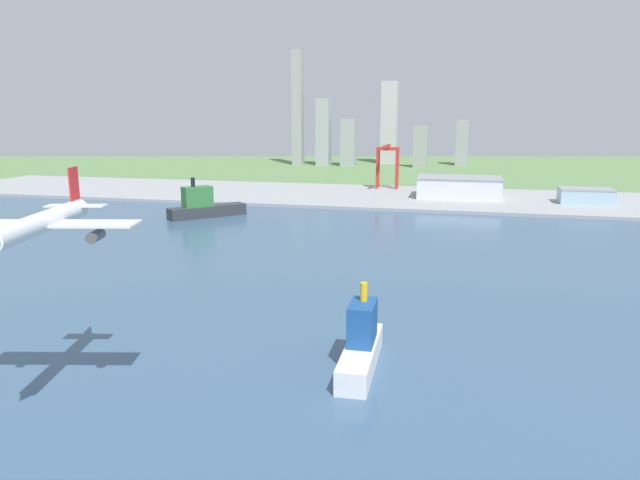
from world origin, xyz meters
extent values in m
plane|color=#5C814B|center=(0.00, 300.00, 0.00)|extent=(2400.00, 2400.00, 0.00)
cube|color=#385675|center=(0.00, 240.00, 0.07)|extent=(840.00, 360.00, 0.15)
cube|color=#95989C|center=(0.00, 490.00, 1.25)|extent=(840.00, 140.00, 2.50)
cylinder|color=silver|center=(-31.75, 101.90, 47.56)|extent=(13.84, 41.41, 4.78)
cube|color=silver|center=(-32.21, 103.92, 46.84)|extent=(43.21, 18.25, 0.50)
cube|color=red|center=(-35.89, 120.06, 52.82)|extent=(1.59, 4.95, 11.47)
cube|color=silver|center=(-35.89, 120.06, 48.51)|extent=(15.84, 7.81, 0.36)
cylinder|color=#4C4F54|center=(-20.40, 105.34, 44.21)|extent=(3.85, 6.23, 2.63)
cube|color=white|center=(36.02, 143.77, 3.59)|extent=(9.63, 38.32, 6.88)
cube|color=#19478C|center=(35.94, 146.64, 12.97)|extent=(7.59, 13.90, 11.86)
cylinder|color=yellow|center=(35.89, 148.54, 21.65)|extent=(2.07, 2.07, 5.51)
cube|color=#2D3338|center=(-112.11, 366.65, 4.10)|extent=(46.42, 49.16, 7.89)
cube|color=#337238|center=(-116.88, 361.43, 15.16)|extent=(20.97, 21.60, 14.24)
cylinder|color=black|center=(-118.76, 359.38, 25.43)|extent=(2.89, 2.89, 6.31)
cube|color=#B72D23|center=(-15.25, 534.14, 20.43)|extent=(2.20, 2.20, 35.85)
cube|color=#B72D23|center=(2.87, 534.14, 20.43)|extent=(2.20, 2.20, 35.85)
cube|color=#B72D23|center=(-15.25, 542.14, 20.43)|extent=(2.20, 2.20, 35.85)
cube|color=#B72D23|center=(2.87, 542.14, 20.43)|extent=(2.20, 2.20, 35.85)
cube|color=#B72D23|center=(-6.19, 538.14, 39.75)|extent=(20.52, 10.00, 2.80)
cube|color=#B72D23|center=(-6.19, 528.21, 42.55)|extent=(2.60, 39.72, 2.60)
cube|color=silver|center=(60.41, 491.53, 10.60)|extent=(67.79, 41.09, 16.21)
cube|color=gray|center=(60.41, 491.53, 19.31)|extent=(69.14, 41.91, 1.20)
cube|color=#99BCD1|center=(157.74, 481.24, 7.88)|extent=(39.60, 22.79, 10.75)
cube|color=gray|center=(157.74, 481.24, 13.85)|extent=(40.39, 23.24, 1.20)
cube|color=#97999A|center=(-166.56, 798.11, 78.94)|extent=(14.12, 16.15, 157.88)
cube|color=#9CA2A6|center=(-128.99, 797.22, 45.92)|extent=(18.62, 20.30, 91.85)
cube|color=#989B9E|center=(-93.05, 797.49, 32.00)|extent=(19.89, 24.41, 64.01)
cube|color=#B8B4B9|center=(-43.33, 849.33, 58.34)|extent=(22.38, 25.50, 116.68)
cube|color=#949895|center=(6.09, 794.73, 27.53)|extent=(18.34, 16.60, 55.07)
cube|color=#969A9C|center=(60.08, 845.22, 31.22)|extent=(16.53, 23.22, 62.44)
camera|label=1|loc=(61.61, -11.41, 72.14)|focal=32.78mm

